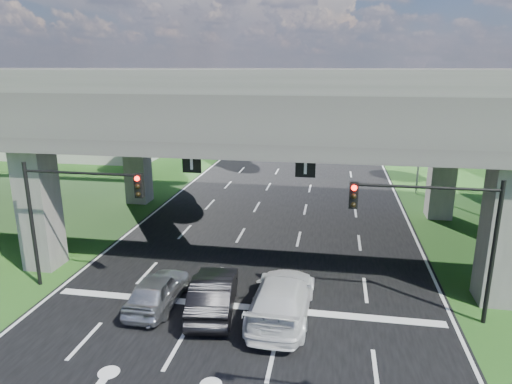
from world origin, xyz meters
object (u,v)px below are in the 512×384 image
(streetlight_beyond, at_px, (394,106))
(car_white, at_px, (282,298))
(streetlight_far, at_px, (417,122))
(car_silver, at_px, (158,290))
(car_dark, at_px, (214,293))
(signal_right, at_px, (438,223))
(signal_left, at_px, (72,204))

(streetlight_beyond, distance_m, car_white, 38.24)
(streetlight_far, bearing_deg, car_silver, -123.14)
(car_dark, bearing_deg, signal_right, 178.24)
(streetlight_far, height_order, car_silver, streetlight_far)
(signal_right, relative_size, streetlight_beyond, 0.60)
(streetlight_far, height_order, streetlight_beyond, same)
(car_silver, height_order, car_dark, car_dark)
(streetlight_beyond, height_order, car_dark, streetlight_beyond)
(signal_left, xyz_separation_m, car_dark, (6.72, -0.94, -3.34))
(signal_left, distance_m, car_white, 10.22)
(streetlight_beyond, bearing_deg, car_white, -102.64)
(streetlight_far, relative_size, car_white, 1.69)
(streetlight_far, relative_size, car_silver, 2.30)
(car_dark, bearing_deg, streetlight_beyond, -114.63)
(car_silver, distance_m, car_dark, 2.50)
(streetlight_beyond, relative_size, car_dark, 2.02)
(signal_right, relative_size, car_silver, 1.38)
(car_silver, bearing_deg, car_white, -179.37)
(car_dark, height_order, car_white, car_white)
(signal_left, bearing_deg, streetlight_beyond, 63.57)
(signal_right, bearing_deg, car_silver, -175.29)
(car_dark, bearing_deg, streetlight_far, -125.87)
(streetlight_far, distance_m, car_white, 23.12)
(streetlight_far, xyz_separation_m, car_silver, (-13.71, -21.00, -5.08))
(car_silver, height_order, car_white, car_white)
(signal_right, bearing_deg, streetlight_far, 83.53)
(signal_left, height_order, car_silver, signal_left)
(signal_left, xyz_separation_m, streetlight_beyond, (17.92, 36.06, 1.66))
(signal_right, distance_m, streetlight_far, 20.25)
(car_silver, relative_size, car_dark, 0.88)
(signal_right, height_order, streetlight_beyond, streetlight_beyond)
(streetlight_far, bearing_deg, signal_left, -131.78)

